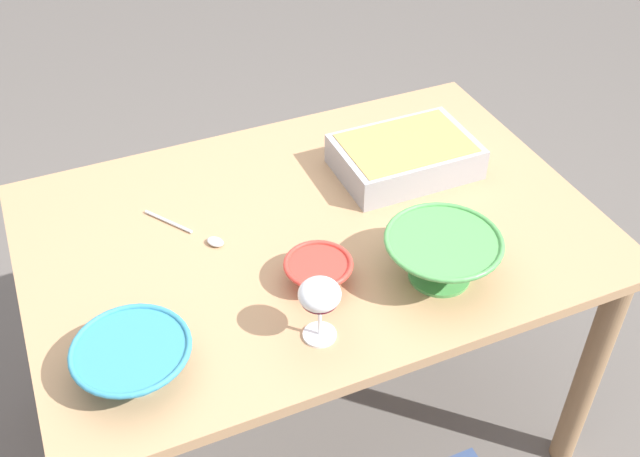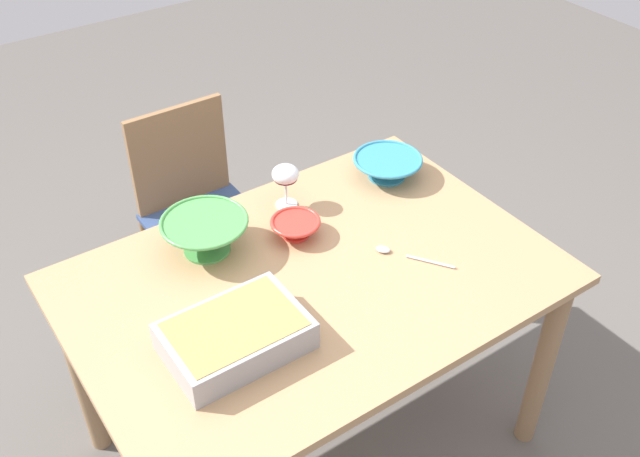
{
  "view_description": "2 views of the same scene",
  "coord_description": "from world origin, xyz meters",
  "px_view_note": "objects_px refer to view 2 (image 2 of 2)",
  "views": [
    {
      "loc": [
        -0.54,
        -1.3,
        1.96
      ],
      "look_at": [
        0.0,
        -0.05,
        0.8
      ],
      "focal_mm": 42.36,
      "sensor_mm": 36.0,
      "label": 1
    },
    {
      "loc": [
        0.87,
        1.3,
        2.18
      ],
      "look_at": [
        -0.11,
        -0.12,
        0.82
      ],
      "focal_mm": 40.94,
      "sensor_mm": 36.0,
      "label": 2
    }
  ],
  "objects_px": {
    "casserole_dish": "(235,335)",
    "serving_bowl": "(205,234)",
    "wine_glass": "(286,177)",
    "serving_spoon": "(399,253)",
    "dining_table": "(313,304)",
    "mixing_bowl": "(296,227)",
    "chair": "(199,210)",
    "small_bowl": "(387,166)"
  },
  "relations": [
    {
      "from": "casserole_dish",
      "to": "serving_spoon",
      "type": "bearing_deg",
      "value": -175.2
    },
    {
      "from": "mixing_bowl",
      "to": "serving_bowl",
      "type": "bearing_deg",
      "value": -19.8
    },
    {
      "from": "wine_glass",
      "to": "mixing_bowl",
      "type": "bearing_deg",
      "value": 67.76
    },
    {
      "from": "wine_glass",
      "to": "small_bowl",
      "type": "distance_m",
      "value": 0.38
    },
    {
      "from": "wine_glass",
      "to": "mixing_bowl",
      "type": "distance_m",
      "value": 0.18
    },
    {
      "from": "wine_glass",
      "to": "casserole_dish",
      "type": "height_order",
      "value": "wine_glass"
    },
    {
      "from": "small_bowl",
      "to": "serving_bowl",
      "type": "xyz_separation_m",
      "value": [
        0.69,
        0.0,
        0.02
      ]
    },
    {
      "from": "casserole_dish",
      "to": "chair",
      "type": "bearing_deg",
      "value": -110.0
    },
    {
      "from": "small_bowl",
      "to": "serving_spoon",
      "type": "bearing_deg",
      "value": 56.27
    },
    {
      "from": "serving_spoon",
      "to": "casserole_dish",
      "type": "bearing_deg",
      "value": 4.8
    },
    {
      "from": "chair",
      "to": "small_bowl",
      "type": "height_order",
      "value": "chair"
    },
    {
      "from": "chair",
      "to": "serving_bowl",
      "type": "height_order",
      "value": "serving_bowl"
    },
    {
      "from": "mixing_bowl",
      "to": "serving_bowl",
      "type": "height_order",
      "value": "serving_bowl"
    },
    {
      "from": "dining_table",
      "to": "wine_glass",
      "type": "relative_size",
      "value": 9.05
    },
    {
      "from": "dining_table",
      "to": "mixing_bowl",
      "type": "distance_m",
      "value": 0.24
    },
    {
      "from": "serving_bowl",
      "to": "serving_spoon",
      "type": "bearing_deg",
      "value": 143.03
    },
    {
      "from": "dining_table",
      "to": "serving_spoon",
      "type": "bearing_deg",
      "value": 165.14
    },
    {
      "from": "dining_table",
      "to": "casserole_dish",
      "type": "distance_m",
      "value": 0.38
    },
    {
      "from": "small_bowl",
      "to": "serving_bowl",
      "type": "distance_m",
      "value": 0.69
    },
    {
      "from": "chair",
      "to": "mixing_bowl",
      "type": "relative_size",
      "value": 5.59
    },
    {
      "from": "dining_table",
      "to": "serving_spoon",
      "type": "distance_m",
      "value": 0.3
    },
    {
      "from": "wine_glass",
      "to": "serving_bowl",
      "type": "distance_m",
      "value": 0.33
    },
    {
      "from": "casserole_dish",
      "to": "small_bowl",
      "type": "distance_m",
      "value": 0.9
    },
    {
      "from": "dining_table",
      "to": "casserole_dish",
      "type": "xyz_separation_m",
      "value": [
        0.32,
        0.12,
        0.16
      ]
    },
    {
      "from": "wine_glass",
      "to": "serving_bowl",
      "type": "xyz_separation_m",
      "value": [
        0.32,
        0.06,
        -0.05
      ]
    },
    {
      "from": "chair",
      "to": "mixing_bowl",
      "type": "height_order",
      "value": "chair"
    },
    {
      "from": "dining_table",
      "to": "chair",
      "type": "relative_size",
      "value": 1.58
    },
    {
      "from": "serving_bowl",
      "to": "casserole_dish",
      "type": "bearing_deg",
      "value": 72.9
    },
    {
      "from": "serving_bowl",
      "to": "wine_glass",
      "type": "bearing_deg",
      "value": -169.95
    },
    {
      "from": "chair",
      "to": "mixing_bowl",
      "type": "bearing_deg",
      "value": 92.71
    },
    {
      "from": "wine_glass",
      "to": "casserole_dish",
      "type": "distance_m",
      "value": 0.63
    },
    {
      "from": "casserole_dish",
      "to": "serving_bowl",
      "type": "height_order",
      "value": "serving_bowl"
    },
    {
      "from": "casserole_dish",
      "to": "small_bowl",
      "type": "height_order",
      "value": "casserole_dish"
    },
    {
      "from": "chair",
      "to": "serving_spoon",
      "type": "distance_m",
      "value": 0.98
    },
    {
      "from": "casserole_dish",
      "to": "serving_spoon",
      "type": "xyz_separation_m",
      "value": [
        -0.58,
        -0.05,
        -0.04
      ]
    },
    {
      "from": "wine_glass",
      "to": "mixing_bowl",
      "type": "xyz_separation_m",
      "value": [
        0.06,
        0.15,
        -0.08
      ]
    },
    {
      "from": "casserole_dish",
      "to": "mixing_bowl",
      "type": "distance_m",
      "value": 0.48
    },
    {
      "from": "wine_glass",
      "to": "serving_spoon",
      "type": "distance_m",
      "value": 0.44
    },
    {
      "from": "serving_spoon",
      "to": "small_bowl",
      "type": "bearing_deg",
      "value": -123.73
    },
    {
      "from": "casserole_dish",
      "to": "mixing_bowl",
      "type": "relative_size",
      "value": 2.29
    },
    {
      "from": "serving_bowl",
      "to": "serving_spoon",
      "type": "distance_m",
      "value": 0.58
    },
    {
      "from": "wine_glass",
      "to": "serving_spoon",
      "type": "xyz_separation_m",
      "value": [
        -0.14,
        0.4,
        -0.11
      ]
    }
  ]
}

